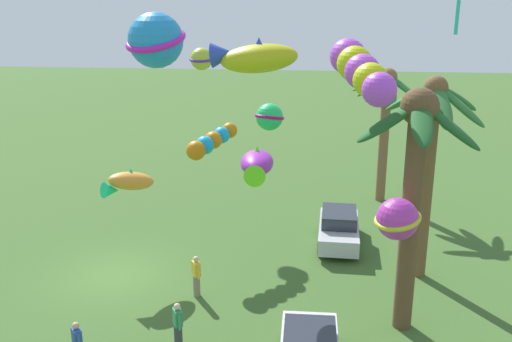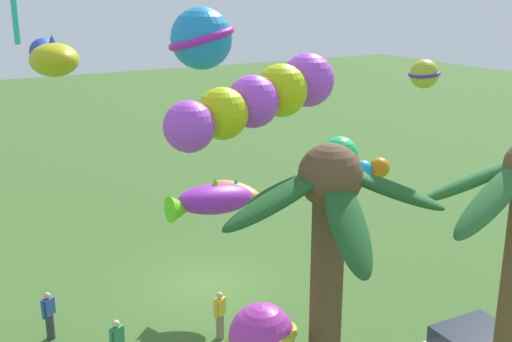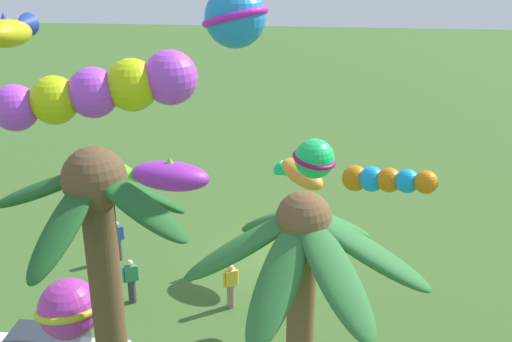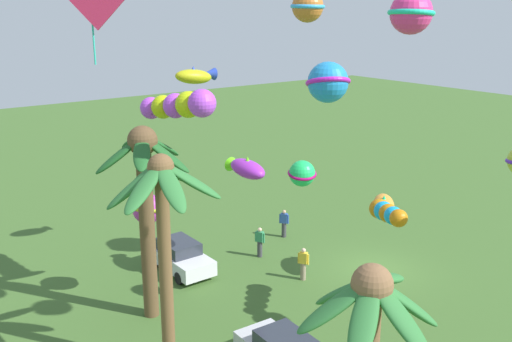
{
  "view_description": "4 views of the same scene",
  "coord_description": "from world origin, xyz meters",
  "views": [
    {
      "loc": [
        20.31,
        7.53,
        10.91
      ],
      "look_at": [
        0.53,
        5.62,
        4.66
      ],
      "focal_mm": 41.39,
      "sensor_mm": 36.0,
      "label": 1
    },
    {
      "loc": [
        9.02,
        19.36,
        10.71
      ],
      "look_at": [
        0.82,
        5.02,
        5.83
      ],
      "focal_mm": 44.25,
      "sensor_mm": 36.0,
      "label": 2
    },
    {
      "loc": [
        -1.32,
        20.38,
        11.56
      ],
      "look_at": [
        0.22,
        5.47,
        5.64
      ],
      "focal_mm": 42.69,
      "sensor_mm": 36.0,
      "label": 3
    },
    {
      "loc": [
        -17.58,
        20.28,
        12.43
      ],
      "look_at": [
        0.87,
        6.56,
        5.93
      ],
      "focal_mm": 40.94,
      "sensor_mm": 36.0,
      "label": 4
    }
  ],
  "objects": [
    {
      "name": "ground_plane",
      "position": [
        0.0,
        0.0,
        0.0
      ],
      "size": [
        120.0,
        120.0,
        0.0
      ],
      "primitive_type": "plane",
      "color": "#3D6028"
    },
    {
      "name": "kite_tube_11",
      "position": [
        2.93,
        8.89,
        8.6
      ],
      "size": [
        4.02,
        1.72,
        1.55
      ],
      "color": "#B242E0"
    },
    {
      "name": "spectator_2",
      "position": [
        1.25,
        3.51,
        0.81
      ],
      "size": [
        0.48,
        0.4,
        1.59
      ],
      "color": "gray",
      "rests_on": "ground"
    },
    {
      "name": "kite_ball_0",
      "position": [
        -1.31,
        5.96,
        6.22
      ],
      "size": [
        1.52,
        1.52,
        1.02
      ],
      "color": "#1CC95D"
    },
    {
      "name": "spectator_1",
      "position": [
        5.9,
        0.87,
        0.81
      ],
      "size": [
        0.46,
        0.41,
        1.59
      ],
      "color": "#38383D",
      "rests_on": "ground"
    },
    {
      "name": "kite_fish_8",
      "position": [
        -0.8,
        0.52,
        3.65
      ],
      "size": [
        2.15,
        2.16,
        1.12
      ],
      "color": "orange"
    },
    {
      "name": "palm_tree_0",
      "position": [
        -1.2,
        11.95,
        5.92
      ],
      "size": [
        4.09,
        3.78,
        7.88
      ],
      "color": "brown",
      "rests_on": "ground"
    },
    {
      "name": "spectator_0",
      "position": [
        4.57,
        3.57,
        0.81
      ],
      "size": [
        0.5,
        0.38,
        1.59
      ],
      "color": "#38383D",
      "rests_on": "ground"
    },
    {
      "name": "kite_tube_5",
      "position": [
        -3.41,
        3.35,
        4.67
      ],
      "size": [
        2.67,
        1.87,
        1.16
      ],
      "color": "#CA730E"
    },
    {
      "name": "kite_fish_3",
      "position": [
        6.2,
        6.12,
        9.29
      ],
      "size": [
        1.0,
        2.15,
        0.93
      ],
      "color": "#B4B415"
    },
    {
      "name": "palm_tree_2",
      "position": [
        2.57,
        10.72,
        5.68
      ],
      "size": [
        4.2,
        3.93,
        8.05
      ],
      "color": "brown",
      "rests_on": "ground"
    },
    {
      "name": "kite_fish_10",
      "position": [
        2.59,
        5.85,
        5.55
      ],
      "size": [
        2.39,
        1.12,
        1.01
      ],
      "color": "purple"
    },
    {
      "name": "kite_ball_2",
      "position": [
        1.15,
        2.4,
        9.22
      ],
      "size": [
        2.69,
        2.7,
        1.81
      ],
      "color": "#1E85D0"
    },
    {
      "name": "kite_ball_4",
      "position": [
        3.64,
        10.17,
        4.27
      ],
      "size": [
        1.92,
        1.92,
        1.28
      ],
      "color": "#B232A9"
    }
  ]
}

